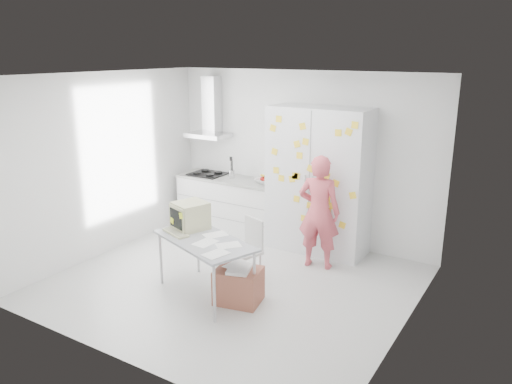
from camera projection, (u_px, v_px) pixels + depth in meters
The scene contains 10 objects.
floor at pixel (232, 284), 6.64m from camera, with size 4.50×4.00×0.02m, color silver.
walls at pixel (260, 174), 6.86m from camera, with size 4.52×4.01×2.70m.
ceiling at pixel (229, 75), 5.90m from camera, with size 4.50×4.00×0.02m, color white.
counter_run at pixel (230, 203), 8.50m from camera, with size 1.84×0.63×1.28m.
range_hood at pixel (211, 113), 8.44m from camera, with size 0.70×0.48×1.01m.
tall_cabinet at pixel (319, 181), 7.48m from camera, with size 1.50×0.68×2.20m.
person at pixel (319, 212), 6.95m from camera, with size 0.59×0.39×1.62m, color #D3525C.
desk at pixel (195, 226), 6.34m from camera, with size 1.53×1.12×1.10m.
chair at pixel (248, 246), 6.61m from camera, with size 0.49×0.49×0.85m.
cardboard_box at pixel (239, 285), 6.09m from camera, with size 0.61×0.53×0.47m.
Camera 1 is at (3.44, -4.99, 2.98)m, focal length 35.00 mm.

